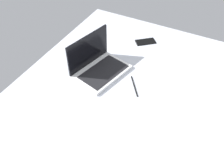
% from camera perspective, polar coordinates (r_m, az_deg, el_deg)
% --- Properties ---
extents(bed_mattress, '(1.80, 1.40, 0.18)m').
position_cam_1_polar(bed_mattress, '(1.46, 3.08, -8.06)').
color(bed_mattress, '#B7BCC6').
rests_on(bed_mattress, ground).
extents(laptop, '(0.38, 0.30, 0.23)m').
position_cam_1_polar(laptop, '(1.58, -3.16, 4.14)').
color(laptop, silver).
rests_on(laptop, bed_mattress).
extents(cell_phone, '(0.14, 0.15, 0.01)m').
position_cam_1_polar(cell_phone, '(1.87, 7.53, 9.41)').
color(cell_phone, black).
rests_on(cell_phone, bed_mattress).
extents(charger_cable, '(0.14, 0.11, 0.01)m').
position_cam_1_polar(charger_cable, '(1.51, 5.04, -0.48)').
color(charger_cable, black).
rests_on(charger_cable, bed_mattress).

